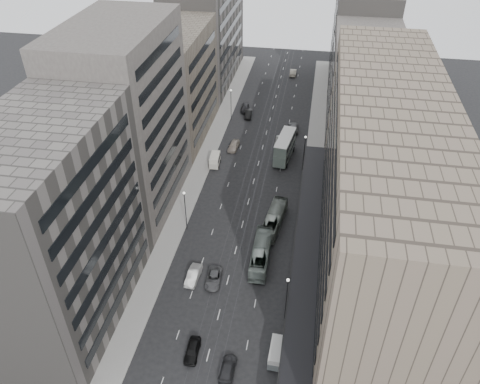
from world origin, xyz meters
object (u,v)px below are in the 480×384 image
Objects in this scene: panel_van at (215,160)px; bus_near at (261,253)px; vw_microbus at (277,352)px; bus_far at (274,219)px; sedan_2 at (214,278)px; sedan_1 at (193,275)px; double_decker at (285,147)px; sedan_0 at (192,350)px.

bus_near is at bearing -67.32° from panel_van.
vw_microbus is (4.62, -18.27, -0.29)m from bus_near.
sedan_2 is (-7.89, -15.24, -0.86)m from bus_far.
bus_far is at bearing 99.33° from vw_microbus.
sedan_1 reaches higher than sedan_2.
panel_van is at bearing -151.82° from double_decker.
sedan_1 is at bearing 176.67° from sedan_2.
sedan_2 is at bearing 69.70° from bus_far.
vw_microbus is at bearing -50.89° from sedan_2.
double_decker is 2.30× the size of vw_microbus.
bus_near is at bearing 106.35° from vw_microbus.
bus_near is 9.30m from bus_far.
bus_near is 20.63m from sedan_0.
bus_far is 23.43m from double_decker.
bus_near reaches higher than sedan_1.
bus_near is 1.04× the size of bus_far.
double_decker is 2.38× the size of panel_van.
panel_van is at bearing 99.24° from sedan_1.
double_decker is 2.33× the size of sedan_0.
bus_near is 18.85m from vw_microbus.
sedan_2 is at bearing 134.96° from vw_microbus.
sedan_2 is (7.05, -33.16, -0.76)m from panel_van.
bus_far is 2.22× the size of sedan_2.
panel_van is at bearing -43.11° from bus_far.
sedan_2 is at bearing 88.25° from sedan_0.
sedan_0 is at bearing 70.32° from bus_near.
panel_van is (-14.52, -5.46, -1.50)m from double_decker.
vw_microbus is at bearing -72.17° from panel_van.
bus_far is 17.18m from sedan_2.
panel_van is (-14.94, 17.92, -0.10)m from bus_far.
sedan_1 is (-10.79, -38.64, -2.16)m from double_decker.
double_decker is at bearing 96.51° from vw_microbus.
vw_microbus is 19.11m from sedan_1.
double_decker is 15.59m from panel_van.
vw_microbus is at bearing 103.53° from bus_near.
sedan_2 is at bearing -82.23° from panel_van.
bus_far is 27.71m from vw_microbus.
double_decker is (-0.42, 23.38, 1.40)m from bus_far.
bus_near reaches higher than sedan_2.
double_decker reaches higher than sedan_0.
vw_microbus reaches higher than sedan_2.
panel_van is at bearing -63.76° from bus_near.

